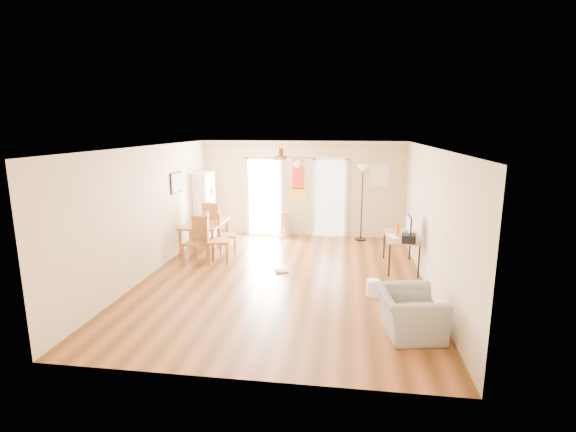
# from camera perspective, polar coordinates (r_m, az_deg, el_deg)

# --- Properties ---
(floor) EXTENTS (7.00, 7.00, 0.00)m
(floor) POSITION_cam_1_polar(r_m,az_deg,el_deg) (8.57, -0.56, -8.37)
(floor) COLOR brown
(floor) RESTS_ON ground
(ceiling) EXTENTS (5.50, 7.00, 0.00)m
(ceiling) POSITION_cam_1_polar(r_m,az_deg,el_deg) (8.05, -0.59, 9.26)
(ceiling) COLOR silver
(ceiling) RESTS_ON floor
(wall_back) EXTENTS (5.50, 0.04, 2.60)m
(wall_back) POSITION_cam_1_polar(r_m,az_deg,el_deg) (11.64, 1.96, 3.65)
(wall_back) COLOR beige
(wall_back) RESTS_ON floor
(wall_front) EXTENTS (5.50, 0.04, 2.60)m
(wall_front) POSITION_cam_1_polar(r_m,az_deg,el_deg) (4.90, -6.65, -8.12)
(wall_front) COLOR beige
(wall_front) RESTS_ON floor
(wall_left) EXTENTS (0.04, 7.00, 2.60)m
(wall_left) POSITION_cam_1_polar(r_m,az_deg,el_deg) (9.03, -18.11, 0.65)
(wall_left) COLOR beige
(wall_left) RESTS_ON floor
(wall_right) EXTENTS (0.04, 7.00, 2.60)m
(wall_right) POSITION_cam_1_polar(r_m,az_deg,el_deg) (8.28, 18.61, -0.37)
(wall_right) COLOR beige
(wall_right) RESTS_ON floor
(crown_molding) EXTENTS (5.50, 7.00, 0.08)m
(crown_molding) POSITION_cam_1_polar(r_m,az_deg,el_deg) (8.05, -0.59, 8.98)
(crown_molding) COLOR white
(crown_molding) RESTS_ON wall_back
(kitchen_doorway) EXTENTS (0.90, 0.10, 2.10)m
(kitchen_doorway) POSITION_cam_1_polar(r_m,az_deg,el_deg) (11.81, -3.13, 2.54)
(kitchen_doorway) COLOR white
(kitchen_doorway) RESTS_ON wall_back
(bathroom_doorway) EXTENTS (0.80, 0.10, 2.10)m
(bathroom_doorway) POSITION_cam_1_polar(r_m,az_deg,el_deg) (11.61, 5.63, 2.33)
(bathroom_doorway) COLOR white
(bathroom_doorway) RESTS_ON wall_back
(wall_decal) EXTENTS (0.46, 0.03, 1.10)m
(wall_decal) POSITION_cam_1_polar(r_m,az_deg,el_deg) (11.60, 1.35, 4.87)
(wall_decal) COLOR red
(wall_decal) RESTS_ON wall_back
(ac_grille) EXTENTS (0.50, 0.04, 0.60)m
(ac_grille) POSITION_cam_1_polar(r_m,az_deg,el_deg) (11.53, 12.19, 5.31)
(ac_grille) COLOR white
(ac_grille) RESTS_ON wall_back
(framed_poster) EXTENTS (0.04, 0.66, 0.48)m
(framed_poster) POSITION_cam_1_polar(r_m,az_deg,el_deg) (10.22, -14.72, 4.37)
(framed_poster) COLOR black
(framed_poster) RESTS_ON wall_left
(ceiling_fan) EXTENTS (1.24, 1.24, 0.20)m
(ceiling_fan) POSITION_cam_1_polar(r_m,az_deg,el_deg) (7.76, -0.92, 7.91)
(ceiling_fan) COLOR #593819
(ceiling_fan) RESTS_ON ceiling
(bookshelf) EXTENTS (0.39, 0.82, 1.80)m
(bookshelf) POSITION_cam_1_polar(r_m,az_deg,el_deg) (11.54, -11.14, 1.34)
(bookshelf) COLOR white
(bookshelf) RESTS_ON floor
(dining_table) EXTENTS (0.91, 1.48, 0.73)m
(dining_table) POSITION_cam_1_polar(r_m,az_deg,el_deg) (10.44, -11.02, -2.77)
(dining_table) COLOR olive
(dining_table) RESTS_ON floor
(dining_chair_right_a) EXTENTS (0.49, 0.49, 0.96)m
(dining_chair_right_a) POSITION_cam_1_polar(r_m,az_deg,el_deg) (10.24, -8.15, -2.28)
(dining_chair_right_a) COLOR #A15C34
(dining_chair_right_a) RESTS_ON floor
(dining_chair_right_b) EXTENTS (0.56, 0.56, 1.12)m
(dining_chair_right_b) POSITION_cam_1_polar(r_m,az_deg,el_deg) (9.50, -9.45, -2.97)
(dining_chair_right_b) COLOR #AC6237
(dining_chair_right_b) RESTS_ON floor
(dining_chair_near) EXTENTS (0.54, 0.54, 1.02)m
(dining_chair_near) POSITION_cam_1_polar(r_m,az_deg,el_deg) (9.55, -12.40, -3.30)
(dining_chair_near) COLOR #985731
(dining_chair_near) RESTS_ON floor
(dining_chair_far) EXTENTS (0.55, 0.55, 1.12)m
(dining_chair_far) POSITION_cam_1_polar(r_m,az_deg,el_deg) (10.90, -9.72, -1.05)
(dining_chair_far) COLOR #A06D33
(dining_chair_far) RESTS_ON floor
(trash_can) EXTENTS (0.39, 0.39, 0.70)m
(trash_can) POSITION_cam_1_polar(r_m,az_deg,el_deg) (11.62, -0.44, -1.14)
(trash_can) COLOR silver
(trash_can) RESTS_ON floor
(torchiere_lamp) EXTENTS (0.48, 0.48, 2.01)m
(torchiere_lamp) POSITION_cam_1_polar(r_m,az_deg,el_deg) (11.33, 9.88, 1.73)
(torchiere_lamp) COLOR black
(torchiere_lamp) RESTS_ON floor
(computer_desk) EXTENTS (0.66, 1.31, 0.70)m
(computer_desk) POSITION_cam_1_polar(r_m,az_deg,el_deg) (9.41, 14.86, -4.66)
(computer_desk) COLOR #A47959
(computer_desk) RESTS_ON floor
(imac) EXTENTS (0.17, 0.55, 0.50)m
(imac) POSITION_cam_1_polar(r_m,az_deg,el_deg) (8.96, 15.93, -1.57)
(imac) COLOR black
(imac) RESTS_ON computer_desk
(keyboard) EXTENTS (0.24, 0.42, 0.01)m
(keyboard) POSITION_cam_1_polar(r_m,az_deg,el_deg) (9.21, 13.98, -2.67)
(keyboard) COLOR white
(keyboard) RESTS_ON computer_desk
(printer) EXTENTS (0.30, 0.34, 0.16)m
(printer) POSITION_cam_1_polar(r_m,az_deg,el_deg) (8.83, 15.88, -2.90)
(printer) COLOR black
(printer) RESTS_ON computer_desk
(orange_bottle) EXTENTS (0.10, 0.10, 0.24)m
(orange_bottle) POSITION_cam_1_polar(r_m,az_deg,el_deg) (9.36, 14.52, -1.77)
(orange_bottle) COLOR #F84516
(orange_bottle) RESTS_ON computer_desk
(wastebasket_a) EXTENTS (0.31, 0.31, 0.29)m
(wastebasket_a) POSITION_cam_1_polar(r_m,az_deg,el_deg) (7.86, 11.36, -9.43)
(wastebasket_a) COLOR white
(wastebasket_a) RESTS_ON floor
(floor_cloth) EXTENTS (0.33, 0.29, 0.04)m
(floor_cloth) POSITION_cam_1_polar(r_m,az_deg,el_deg) (8.93, -0.86, -7.40)
(floor_cloth) COLOR #9B9B96
(floor_cloth) RESTS_ON floor
(armchair) EXTENTS (0.99, 1.10, 0.64)m
(armchair) POSITION_cam_1_polar(r_m,az_deg,el_deg) (6.57, 16.01, -12.40)
(armchair) COLOR gray
(armchair) RESTS_ON floor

